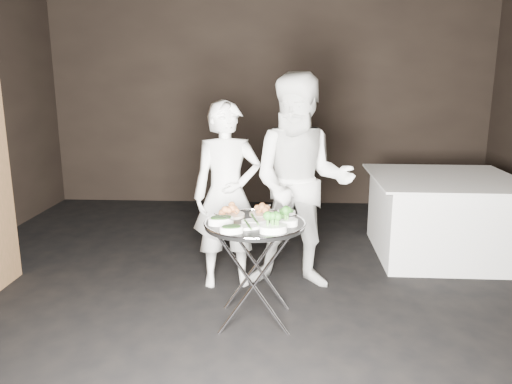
{
  "coord_description": "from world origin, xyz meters",
  "views": [
    {
      "loc": [
        0.19,
        -3.46,
        1.78
      ],
      "look_at": [
        0.0,
        0.07,
        0.95
      ],
      "focal_mm": 35.0,
      "sensor_mm": 36.0,
      "label": 1
    }
  ],
  "objects_px": {
    "serving_tray": "(255,224)",
    "waiter_right": "(301,183)",
    "waiter_left": "(227,195)",
    "tray_stand": "(255,268)",
    "dining_table": "(442,216)"
  },
  "relations": [
    {
      "from": "waiter_left",
      "to": "waiter_right",
      "type": "relative_size",
      "value": 0.88
    },
    {
      "from": "waiter_left",
      "to": "dining_table",
      "type": "distance_m",
      "value": 2.26
    },
    {
      "from": "tray_stand",
      "to": "serving_tray",
      "type": "bearing_deg",
      "value": 180.0
    },
    {
      "from": "tray_stand",
      "to": "dining_table",
      "type": "xyz_separation_m",
      "value": [
        1.79,
        1.51,
        -0.01
      ]
    },
    {
      "from": "serving_tray",
      "to": "waiter_left",
      "type": "relative_size",
      "value": 0.46
    },
    {
      "from": "serving_tray",
      "to": "dining_table",
      "type": "distance_m",
      "value": 2.37
    },
    {
      "from": "serving_tray",
      "to": "tray_stand",
      "type": "bearing_deg",
      "value": 0.0
    },
    {
      "from": "waiter_left",
      "to": "waiter_right",
      "type": "xyz_separation_m",
      "value": [
        0.62,
        -0.01,
        0.11
      ]
    },
    {
      "from": "waiter_right",
      "to": "serving_tray",
      "type": "bearing_deg",
      "value": -112.44
    },
    {
      "from": "waiter_right",
      "to": "dining_table",
      "type": "relative_size",
      "value": 1.28
    },
    {
      "from": "tray_stand",
      "to": "waiter_left",
      "type": "distance_m",
      "value": 0.83
    },
    {
      "from": "serving_tray",
      "to": "waiter_right",
      "type": "relative_size",
      "value": 0.4
    },
    {
      "from": "serving_tray",
      "to": "dining_table",
      "type": "bearing_deg",
      "value": 40.16
    },
    {
      "from": "tray_stand",
      "to": "serving_tray",
      "type": "relative_size",
      "value": 1.03
    },
    {
      "from": "tray_stand",
      "to": "waiter_right",
      "type": "height_order",
      "value": "waiter_right"
    }
  ]
}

